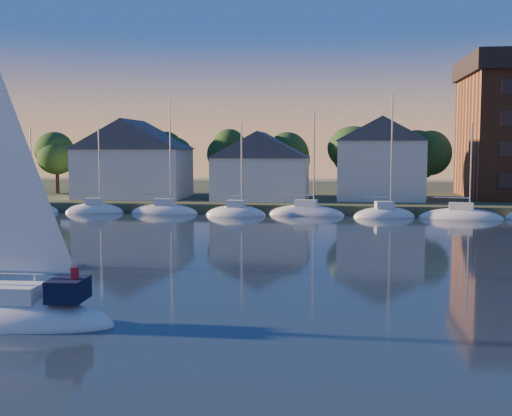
% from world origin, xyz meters
% --- Properties ---
extents(ground, '(260.00, 260.00, 0.00)m').
position_xyz_m(ground, '(0.00, 0.00, 0.00)').
color(ground, black).
rests_on(ground, ground).
extents(shoreline_land, '(160.00, 50.00, 2.00)m').
position_xyz_m(shoreline_land, '(0.00, 75.00, 0.00)').
color(shoreline_land, '#2F3C23').
rests_on(shoreline_land, ground).
extents(wooden_dock, '(120.00, 3.00, 1.00)m').
position_xyz_m(wooden_dock, '(0.00, 52.00, 0.00)').
color(wooden_dock, brown).
rests_on(wooden_dock, ground).
extents(clubhouse_west, '(13.65, 9.45, 9.64)m').
position_xyz_m(clubhouse_west, '(-22.00, 58.00, 5.93)').
color(clubhouse_west, silver).
rests_on(clubhouse_west, shoreline_land).
extents(clubhouse_centre, '(11.55, 8.40, 8.08)m').
position_xyz_m(clubhouse_centre, '(-6.00, 57.00, 5.13)').
color(clubhouse_centre, silver).
rests_on(clubhouse_centre, shoreline_land).
extents(clubhouse_east, '(10.50, 8.40, 9.80)m').
position_xyz_m(clubhouse_east, '(8.00, 59.00, 6.00)').
color(clubhouse_east, silver).
rests_on(clubhouse_east, shoreline_land).
extents(tree_line, '(93.40, 5.40, 8.90)m').
position_xyz_m(tree_line, '(2.00, 63.00, 7.18)').
color(tree_line, '#3A241A').
rests_on(tree_line, shoreline_land).
extents(moored_fleet, '(95.50, 2.40, 12.05)m').
position_xyz_m(moored_fleet, '(4.00, 49.00, 0.10)').
color(moored_fleet, silver).
rests_on(moored_fleet, ground).
extents(hero_sailboat, '(8.84, 3.13, 13.71)m').
position_xyz_m(hero_sailboat, '(-10.01, 5.60, 0.58)').
color(hero_sailboat, silver).
rests_on(hero_sailboat, ground).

